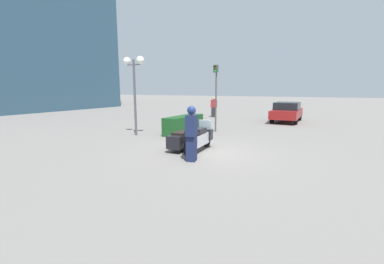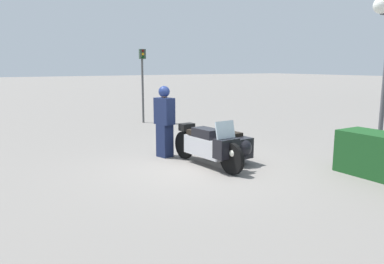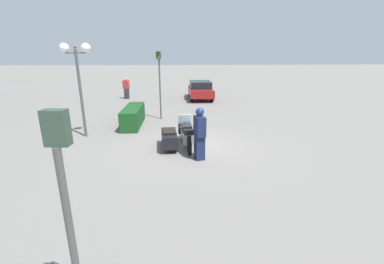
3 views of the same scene
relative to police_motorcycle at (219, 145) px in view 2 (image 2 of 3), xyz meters
name	(u,v)px [view 2 (image 2 of 3)]	position (x,y,z in m)	size (l,w,h in m)	color
ground_plane	(197,167)	(0.00, -0.65, -0.48)	(160.00, 160.00, 0.00)	slate
police_motorcycle	(219,145)	(0.00, 0.00, 0.00)	(2.54, 1.30, 1.18)	black
officer_rider	(164,120)	(-1.36, -0.79, 0.51)	(0.57, 0.42, 1.88)	#192347
traffic_light_far	(143,74)	(-7.19, 1.28, 1.56)	(0.23, 0.27, 3.07)	#4C4C4C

